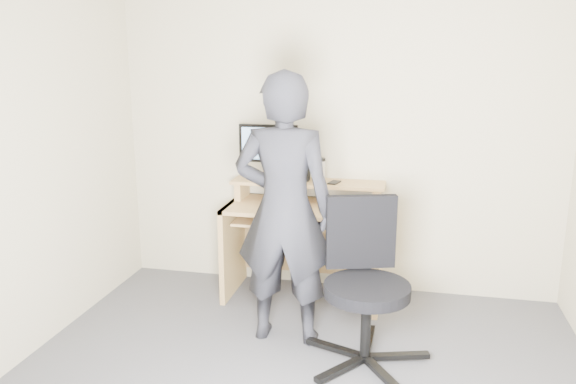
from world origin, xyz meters
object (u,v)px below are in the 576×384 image
at_px(monitor, 268,147).
at_px(office_chair, 365,277).
at_px(desk, 306,228).
at_px(person, 284,210).

relative_size(monitor, office_chair, 0.47).
height_order(desk, person, person).
height_order(desk, office_chair, office_chair).
bearing_deg(person, monitor, -69.92).
bearing_deg(person, desk, -91.27).
height_order(office_chair, person, person).
relative_size(desk, person, 0.67).
bearing_deg(office_chair, monitor, 115.26).
bearing_deg(person, office_chair, 163.35).
bearing_deg(monitor, office_chair, -49.50).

